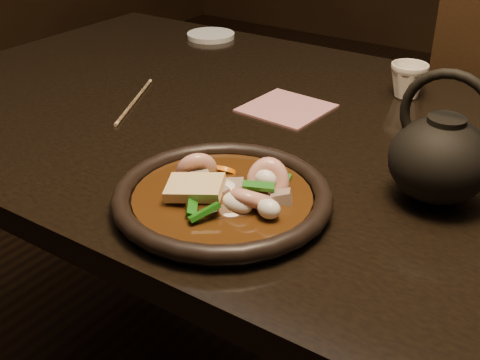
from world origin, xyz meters
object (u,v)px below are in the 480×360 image
Objects in this scene: table at (297,167)px; teapot at (441,156)px; plate at (222,198)px; tea_cup at (408,79)px.

teapot is at bearing -21.98° from table.
table is 5.46× the size of plate.
teapot is at bearing 37.75° from plate.
table is 0.32m from teapot.
plate is at bearing -96.22° from tea_cup.
table is at bearing 98.41° from plate.
teapot reaches higher than plate.
teapot is at bearing -64.19° from tea_cup.
tea_cup is at bearing 83.78° from plate.
plate reaches higher than table.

